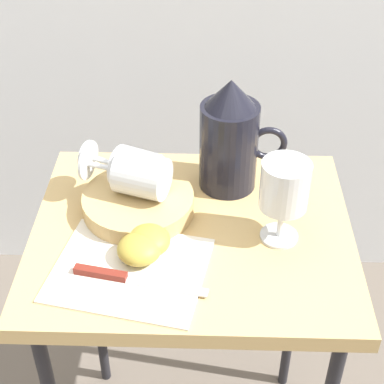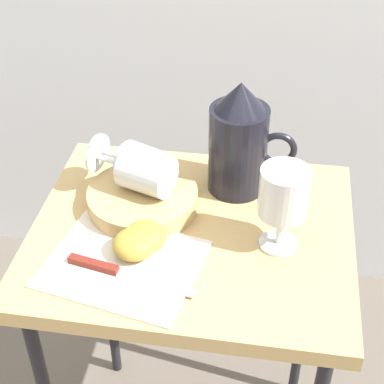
{
  "view_description": "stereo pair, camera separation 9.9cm",
  "coord_description": "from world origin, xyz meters",
  "px_view_note": "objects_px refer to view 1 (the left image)",
  "views": [
    {
      "loc": [
        0.02,
        -0.78,
        1.38
      ],
      "look_at": [
        0.0,
        0.0,
        0.77
      ],
      "focal_mm": 56.82,
      "sensor_mm": 36.0,
      "label": 1
    },
    {
      "loc": [
        0.12,
        -0.77,
        1.38
      ],
      "look_at": [
        0.0,
        0.0,
        0.77
      ],
      "focal_mm": 56.82,
      "sensor_mm": 36.0,
      "label": 2
    }
  ],
  "objects_px": {
    "wine_glass_upright": "(284,189)",
    "apple_half_right": "(149,240)",
    "basket_tray": "(138,203)",
    "pitcher": "(229,144)",
    "table": "(192,260)",
    "wine_glass_tipped_far": "(139,175)",
    "apple_half_left": "(139,249)",
    "wine_glass_tipped_near": "(134,170)",
    "knife": "(120,277)"
  },
  "relations": [
    {
      "from": "wine_glass_upright",
      "to": "apple_half_right",
      "type": "relative_size",
      "value": 2.1
    },
    {
      "from": "basket_tray",
      "to": "apple_half_right",
      "type": "distance_m",
      "value": 0.11
    },
    {
      "from": "pitcher",
      "to": "table",
      "type": "bearing_deg",
      "value": -115.61
    },
    {
      "from": "wine_glass_tipped_far",
      "to": "apple_half_left",
      "type": "height_order",
      "value": "wine_glass_tipped_far"
    },
    {
      "from": "table",
      "to": "basket_tray",
      "type": "distance_m",
      "value": 0.14
    },
    {
      "from": "apple_half_left",
      "to": "apple_half_right",
      "type": "height_order",
      "value": "same"
    },
    {
      "from": "wine_glass_tipped_far",
      "to": "table",
      "type": "bearing_deg",
      "value": -30.65
    },
    {
      "from": "wine_glass_upright",
      "to": "wine_glass_tipped_near",
      "type": "relative_size",
      "value": 0.97
    },
    {
      "from": "basket_tray",
      "to": "apple_half_right",
      "type": "xyz_separation_m",
      "value": [
        0.03,
        -0.1,
        0.01
      ]
    },
    {
      "from": "apple_half_left",
      "to": "wine_glass_tipped_near",
      "type": "bearing_deg",
      "value": 97.97
    },
    {
      "from": "wine_glass_tipped_far",
      "to": "apple_half_right",
      "type": "height_order",
      "value": "wine_glass_tipped_far"
    },
    {
      "from": "wine_glass_upright",
      "to": "knife",
      "type": "bearing_deg",
      "value": -156.66
    },
    {
      "from": "table",
      "to": "wine_glass_tipped_far",
      "type": "distance_m",
      "value": 0.18
    },
    {
      "from": "basket_tray",
      "to": "apple_half_left",
      "type": "xyz_separation_m",
      "value": [
        0.01,
        -0.12,
        0.01
      ]
    },
    {
      "from": "wine_glass_upright",
      "to": "basket_tray",
      "type": "bearing_deg",
      "value": 165.76
    },
    {
      "from": "wine_glass_upright",
      "to": "wine_glass_tipped_far",
      "type": "height_order",
      "value": "wine_glass_upright"
    },
    {
      "from": "table",
      "to": "basket_tray",
      "type": "relative_size",
      "value": 3.53
    },
    {
      "from": "apple_half_right",
      "to": "wine_glass_tipped_far",
      "type": "bearing_deg",
      "value": 101.79
    },
    {
      "from": "wine_glass_tipped_far",
      "to": "apple_half_right",
      "type": "xyz_separation_m",
      "value": [
        0.02,
        -0.11,
        -0.05
      ]
    },
    {
      "from": "knife",
      "to": "basket_tray",
      "type": "bearing_deg",
      "value": 86.21
    },
    {
      "from": "apple_half_left",
      "to": "table",
      "type": "bearing_deg",
      "value": 43.51
    },
    {
      "from": "wine_glass_upright",
      "to": "apple_half_left",
      "type": "distance_m",
      "value": 0.25
    },
    {
      "from": "wine_glass_tipped_far",
      "to": "knife",
      "type": "relative_size",
      "value": 0.77
    },
    {
      "from": "knife",
      "to": "pitcher",
      "type": "bearing_deg",
      "value": 56.5
    },
    {
      "from": "basket_tray",
      "to": "apple_half_left",
      "type": "bearing_deg",
      "value": -83.44
    },
    {
      "from": "apple_half_right",
      "to": "knife",
      "type": "xyz_separation_m",
      "value": [
        -0.04,
        -0.07,
        -0.02
      ]
    },
    {
      "from": "table",
      "to": "pitcher",
      "type": "distance_m",
      "value": 0.22
    },
    {
      "from": "pitcher",
      "to": "wine_glass_upright",
      "type": "height_order",
      "value": "pitcher"
    },
    {
      "from": "knife",
      "to": "wine_glass_tipped_near",
      "type": "bearing_deg",
      "value": 88.59
    },
    {
      "from": "apple_half_right",
      "to": "wine_glass_upright",
      "type": "bearing_deg",
      "value": 10.76
    },
    {
      "from": "pitcher",
      "to": "wine_glass_tipped_far",
      "type": "relative_size",
      "value": 1.31
    },
    {
      "from": "wine_glass_upright",
      "to": "wine_glass_tipped_far",
      "type": "bearing_deg",
      "value": 163.56
    },
    {
      "from": "table",
      "to": "wine_glass_tipped_near",
      "type": "xyz_separation_m",
      "value": [
        -0.1,
        0.07,
        0.15
      ]
    },
    {
      "from": "pitcher",
      "to": "basket_tray",
      "type": "bearing_deg",
      "value": -151.54
    },
    {
      "from": "wine_glass_tipped_far",
      "to": "apple_half_right",
      "type": "distance_m",
      "value": 0.12
    },
    {
      "from": "table",
      "to": "apple_half_left",
      "type": "height_order",
      "value": "apple_half_left"
    },
    {
      "from": "wine_glass_upright",
      "to": "apple_half_left",
      "type": "relative_size",
      "value": 2.1
    },
    {
      "from": "basket_tray",
      "to": "pitcher",
      "type": "height_order",
      "value": "pitcher"
    },
    {
      "from": "basket_tray",
      "to": "table",
      "type": "bearing_deg",
      "value": -25.45
    },
    {
      "from": "wine_glass_tipped_far",
      "to": "apple_half_right",
      "type": "bearing_deg",
      "value": -78.21
    },
    {
      "from": "wine_glass_tipped_far",
      "to": "wine_glass_tipped_near",
      "type": "bearing_deg",
      "value": 123.23
    },
    {
      "from": "wine_glass_tipped_far",
      "to": "basket_tray",
      "type": "bearing_deg",
      "value": -114.28
    },
    {
      "from": "wine_glass_upright",
      "to": "wine_glass_tipped_near",
      "type": "bearing_deg",
      "value": 160.86
    },
    {
      "from": "wine_glass_tipped_near",
      "to": "knife",
      "type": "xyz_separation_m",
      "value": [
        -0.0,
        -0.2,
        -0.06
      ]
    },
    {
      "from": "apple_half_left",
      "to": "knife",
      "type": "relative_size",
      "value": 0.34
    },
    {
      "from": "table",
      "to": "wine_glass_tipped_near",
      "type": "distance_m",
      "value": 0.19
    },
    {
      "from": "wine_glass_tipped_near",
      "to": "apple_half_right",
      "type": "xyz_separation_m",
      "value": [
        0.03,
        -0.13,
        -0.05
      ]
    },
    {
      "from": "table",
      "to": "wine_glass_upright",
      "type": "distance_m",
      "value": 0.23
    },
    {
      "from": "basket_tray",
      "to": "wine_glass_tipped_far",
      "type": "xyz_separation_m",
      "value": [
        0.0,
        0.01,
        0.06
      ]
    },
    {
      "from": "wine_glass_tipped_near",
      "to": "knife",
      "type": "height_order",
      "value": "wine_glass_tipped_near"
    }
  ]
}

